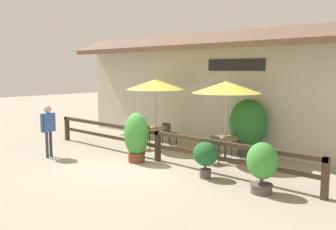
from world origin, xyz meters
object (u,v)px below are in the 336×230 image
Objects in this scene: chair_near_streetside at (143,136)px; potted_plant_small_flowering at (136,137)px; dining_table_middle at (225,142)px; patio_umbrella_near at (155,85)px; potted_plant_broad_leaf at (205,156)px; chair_middle_wallside at (238,143)px; potted_plant_entrance_palm at (248,124)px; potted_plant_corner_fern at (262,164)px; pedestrian at (48,124)px; chair_near_wallside at (168,132)px; dining_table_near at (156,131)px; patio_umbrella_middle at (226,87)px; chair_middle_streetside at (212,148)px.

chair_near_streetside is 0.55× the size of potted_plant_small_flowering.
dining_table_middle is (3.05, 0.67, 0.11)m from chair_near_streetside.
potted_plant_broad_leaf is at bearing -27.55° from patio_umbrella_near.
chair_middle_wallside is (0.07, 0.66, -0.11)m from dining_table_middle.
potted_plant_entrance_palm is (-0.50, 2.95, 0.47)m from potted_plant_broad_leaf.
pedestrian is (-6.85, -1.50, 0.41)m from potted_plant_corner_fern.
pedestrian reaches higher than potted_plant_corner_fern.
chair_near_streetside is 4.02m from potted_plant_broad_leaf.
potted_plant_entrance_palm is (3.28, 1.61, 0.61)m from chair_near_streetside.
potted_plant_broad_leaf is (0.67, -2.68, 0.14)m from chair_middle_wallside.
chair_near_streetside is at bearing 85.67° from chair_near_wallside.
patio_umbrella_near is 3.00× the size of chair_near_streetside.
potted_plant_corner_fern is at bearing -94.07° from pedestrian.
chair_near_wallside is 1.04× the size of dining_table_middle.
potted_plant_entrance_palm is at bearing 24.88° from chair_near_streetside.
dining_table_near is at bearing 89.47° from chair_near_streetside.
chair_near_wallside is at bearing 153.54° from potted_plant_corner_fern.
potted_plant_broad_leaf is at bearing -80.32° from potted_plant_entrance_palm.
patio_umbrella_near is 3.06m from patio_umbrella_middle.
potted_plant_corner_fern is (5.44, -2.70, 0.21)m from chair_near_wallside.
chair_near_streetside is 3.39m from chair_middle_wallside.
patio_umbrella_near reaches higher than chair_near_wallside.
potted_plant_broad_leaf is at bearing -89.27° from pedestrian.
dining_table_middle is at bearing -104.11° from potted_plant_entrance_palm.
chair_near_streetside is at bearing -167.57° from dining_table_middle.
chair_middle_wallside is at bearing 179.11° from chair_near_wallside.
chair_near_streetside is at bearing -89.34° from patio_umbrella_near.
chair_near_wallside is 0.33× the size of patio_umbrella_middle.
chair_near_wallside is 0.45× the size of potted_plant_entrance_palm.
chair_near_streetside is 0.70× the size of potted_plant_corner_fern.
potted_plant_small_flowering is (1.14, -2.68, 0.32)m from chair_near_wallside.
potted_plant_small_flowering is 0.81× the size of potted_plant_entrance_palm.
dining_table_near is 3.06m from dining_table_middle.
dining_table_middle is at bearing 99.77° from chair_middle_streetside.
potted_plant_entrance_palm is at bearing 125.89° from potted_plant_corner_fern.
pedestrian is at bearing 69.31° from chair_near_wallside.
dining_table_near is (-0.00, 0.00, -1.72)m from patio_umbrella_near.
potted_plant_entrance_palm reaches higher than potted_plant_broad_leaf.
dining_table_middle is 1.08m from potted_plant_entrance_palm.
pedestrian is (-4.37, -2.94, 0.62)m from chair_middle_streetside.
chair_middle_wallside is 0.55× the size of potted_plant_small_flowering.
chair_middle_streetside is at bearing -93.58° from patio_umbrella_middle.
potted_plant_corner_fern is 1.70m from potted_plant_broad_leaf.
chair_near_streetside is 3.29m from pedestrian.
potted_plant_entrance_palm reaches higher than dining_table_middle.
pedestrian reaches higher than dining_table_middle.
patio_umbrella_near is 3.00× the size of chair_middle_wallside.
potted_plant_small_flowering is 4.30m from potted_plant_corner_fern.
patio_umbrella_near reaches higher than potted_plant_entrance_palm.
patio_umbrella_middle is at bearing 48.18° from potted_plant_small_flowering.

